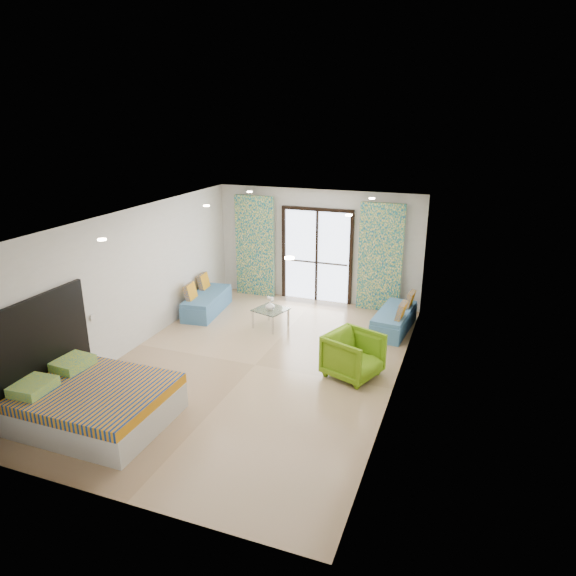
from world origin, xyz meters
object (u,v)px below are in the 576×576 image
(bed, at_px, (95,403))
(daybed_right, at_px, (395,319))
(coffee_table, at_px, (271,311))
(armchair, at_px, (353,353))
(daybed_left, at_px, (206,302))

(bed, distance_m, daybed_right, 6.12)
(bed, height_order, coffee_table, coffee_table)
(armchair, bearing_deg, coffee_table, 75.44)
(coffee_table, xyz_separation_m, armchair, (2.16, -1.51, 0.07))
(bed, distance_m, coffee_table, 4.34)
(daybed_left, xyz_separation_m, coffee_table, (1.72, -0.30, 0.12))
(daybed_right, relative_size, armchair, 1.90)
(daybed_right, xyz_separation_m, coffee_table, (-2.51, -0.75, 0.12))
(bed, height_order, armchair, armchair)
(bed, distance_m, daybed_left, 4.55)
(bed, bearing_deg, daybed_left, 98.05)
(daybed_left, xyz_separation_m, armchair, (3.87, -1.82, 0.18))
(bed, distance_m, armchair, 4.21)
(bed, xyz_separation_m, coffee_table, (1.08, 4.20, 0.07))
(bed, bearing_deg, armchair, 39.65)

